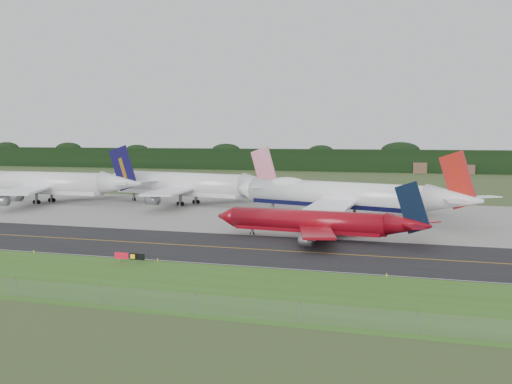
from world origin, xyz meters
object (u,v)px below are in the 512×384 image
object	(u,v)px
jet_star_tail	(188,185)
jet_ba_747	(342,196)
jet_red_737	(319,223)
taxiway_sign	(129,256)
jet_navy_gold	(43,184)

from	to	relation	value
jet_star_tail	jet_ba_747	bearing A→B (deg)	-22.43
jet_star_tail	jet_red_737	bearing A→B (deg)	-45.32
jet_red_737	jet_star_tail	world-z (taller)	jet_star_tail
jet_ba_747	jet_star_tail	distance (m)	53.60
jet_red_737	jet_star_tail	bearing A→B (deg)	134.68
taxiway_sign	jet_star_tail	bearing A→B (deg)	110.18
jet_ba_747	jet_red_737	distance (m)	33.28
jet_navy_gold	taxiway_sign	size ratio (longest dim) A/B	12.78
jet_red_737	jet_star_tail	distance (m)	75.26
jet_navy_gold	jet_star_tail	world-z (taller)	jet_navy_gold
jet_ba_747	jet_red_737	bearing A→B (deg)	-84.22
jet_red_737	jet_star_tail	size ratio (longest dim) A/B	0.68
jet_ba_747	taxiway_sign	distance (m)	70.27
jet_ba_747	jet_star_tail	size ratio (longest dim) A/B	1.01
jet_navy_gold	jet_star_tail	bearing A→B (deg)	12.62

